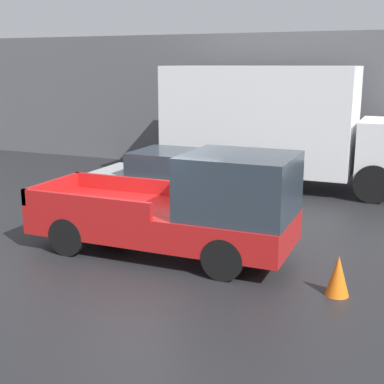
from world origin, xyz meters
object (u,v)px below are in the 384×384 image
at_px(pickup_truck, 187,208).
at_px(traffic_cone, 338,276).
at_px(car, 181,182).
at_px(delivery_truck, 275,123).

xyz_separation_m(pickup_truck, traffic_cone, (3.03, -0.77, -0.64)).
xyz_separation_m(car, traffic_cone, (4.46, -3.65, -0.46)).
xyz_separation_m(delivery_truck, traffic_cone, (3.05, -7.67, -1.62)).
bearing_deg(pickup_truck, delivery_truck, 90.17).
xyz_separation_m(pickup_truck, car, (-1.43, 2.88, -0.17)).
height_order(car, delivery_truck, delivery_truck).
height_order(car, traffic_cone, car).
xyz_separation_m(car, delivery_truck, (1.41, 4.02, 1.15)).
distance_m(delivery_truck, traffic_cone, 8.41).
bearing_deg(pickup_truck, traffic_cone, -14.17).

